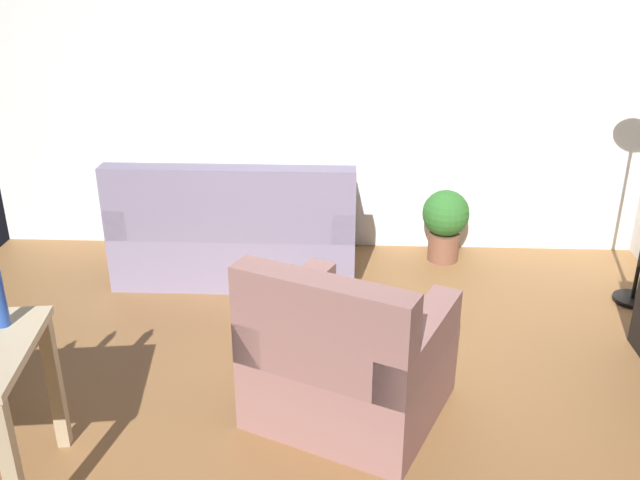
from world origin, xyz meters
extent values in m
cube|color=olive|center=(0.00, 0.00, -0.01)|extent=(5.20, 4.40, 0.02)
cube|color=white|center=(0.00, 2.20, 1.35)|extent=(5.20, 0.10, 2.70)
cube|color=gray|center=(-0.56, 1.65, 0.20)|extent=(1.74, 0.84, 0.40)
cube|color=slate|center=(-0.56, 1.31, 0.66)|extent=(1.74, 0.16, 0.52)
cube|color=gray|center=(0.23, 1.65, 0.51)|extent=(0.16, 0.84, 0.22)
cube|color=gray|center=(-1.35, 1.65, 0.51)|extent=(0.16, 0.84, 0.22)
cylinder|color=black|center=(2.25, 1.26, 0.01)|extent=(0.26, 0.26, 0.03)
cube|color=tan|center=(-1.06, -1.00, 0.36)|extent=(0.07, 0.07, 0.72)
cube|color=tan|center=(-1.14, -0.39, 0.36)|extent=(0.07, 0.07, 0.72)
cylinder|color=brown|center=(1.01, 1.90, 0.11)|extent=(0.24, 0.24, 0.22)
sphere|color=#2D6B28|center=(1.01, 1.90, 0.39)|extent=(0.36, 0.36, 0.36)
cube|color=#996B66|center=(0.29, -0.03, 0.20)|extent=(1.17, 1.14, 0.40)
cube|color=#8C625D|center=(0.15, -0.34, 0.66)|extent=(0.89, 0.52, 0.52)
cube|color=#926661|center=(0.62, -0.18, 0.51)|extent=(0.49, 0.83, 0.22)
cube|color=#926661|center=(-0.05, 0.12, 0.51)|extent=(0.49, 0.83, 0.22)
camera|label=1|loc=(0.26, -3.10, 2.30)|focal=38.83mm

